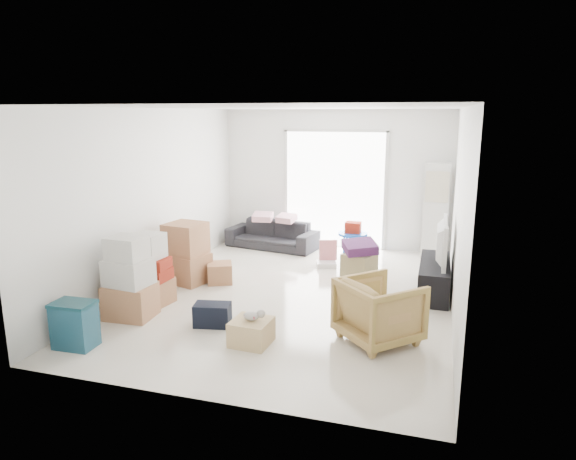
% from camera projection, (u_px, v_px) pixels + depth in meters
% --- Properties ---
extents(room_shell, '(4.98, 6.48, 3.18)m').
position_uv_depth(room_shell, '(293.00, 205.00, 7.30)').
color(room_shell, white).
rests_on(room_shell, ground).
extents(sliding_door, '(2.10, 0.04, 2.33)m').
position_uv_depth(sliding_door, '(334.00, 185.00, 10.11)').
color(sliding_door, white).
rests_on(sliding_door, room_shell).
extents(ac_tower, '(0.45, 0.30, 1.75)m').
position_uv_depth(ac_tower, '(436.00, 211.00, 9.34)').
color(ac_tower, silver).
rests_on(ac_tower, room_shell).
extents(tv_console, '(0.43, 1.43, 0.48)m').
position_uv_depth(tv_console, '(434.00, 277.00, 7.62)').
color(tv_console, black).
rests_on(tv_console, room_shell).
extents(television, '(0.64, 1.10, 0.14)m').
position_uv_depth(television, '(436.00, 257.00, 7.55)').
color(television, black).
rests_on(television, tv_console).
extents(sofa, '(1.86, 0.83, 0.70)m').
position_uv_depth(sofa, '(272.00, 230.00, 10.18)').
color(sofa, '#232327').
rests_on(sofa, room_shell).
extents(pillow_left, '(0.40, 0.33, 0.12)m').
position_uv_depth(pillow_left, '(263.00, 210.00, 10.14)').
color(pillow_left, '#DFA2AE').
rests_on(pillow_left, sofa).
extents(pillow_right, '(0.39, 0.34, 0.11)m').
position_uv_depth(pillow_right, '(286.00, 211.00, 10.01)').
color(pillow_right, '#DFA2AE').
rests_on(pillow_right, sofa).
extents(armchair, '(1.11, 1.11, 0.83)m').
position_uv_depth(armchair, '(379.00, 308.00, 5.96)').
color(armchair, '#AF834E').
rests_on(armchair, room_shell).
extents(storage_bins, '(0.48, 0.34, 0.54)m').
position_uv_depth(storage_bins, '(75.00, 325.00, 5.84)').
color(storage_bins, navy).
rests_on(storage_bins, room_shell).
extents(box_stack_a, '(0.62, 0.52, 1.09)m').
position_uv_depth(box_stack_a, '(129.00, 282.00, 6.66)').
color(box_stack_a, '#A86F4C').
rests_on(box_stack_a, room_shell).
extents(box_stack_b, '(0.57, 0.57, 1.02)m').
position_uv_depth(box_stack_b, '(150.00, 274.00, 7.14)').
color(box_stack_b, '#A86F4C').
rests_on(box_stack_b, room_shell).
extents(box_stack_c, '(0.75, 0.68, 0.95)m').
position_uv_depth(box_stack_c, '(186.00, 254.00, 8.07)').
color(box_stack_c, '#A86F4C').
rests_on(box_stack_c, room_shell).
extents(loose_box, '(0.51, 0.51, 0.32)m').
position_uv_depth(loose_box, '(220.00, 273.00, 8.11)').
color(loose_box, '#A86F4C').
rests_on(loose_box, room_shell).
extents(duffel_bag, '(0.49, 0.35, 0.29)m').
position_uv_depth(duffel_bag, '(212.00, 315.00, 6.46)').
color(duffel_bag, black).
rests_on(duffel_bag, room_shell).
extents(ottoman, '(0.58, 0.58, 0.45)m').
position_uv_depth(ottoman, '(359.00, 267.00, 8.19)').
color(ottoman, olive).
rests_on(ottoman, room_shell).
extents(blanket, '(0.65, 0.65, 0.14)m').
position_uv_depth(blanket, '(360.00, 249.00, 8.13)').
color(blanket, '#542256').
rests_on(blanket, ottoman).
extents(kids_table, '(0.55, 0.55, 0.67)m').
position_uv_depth(kids_table, '(353.00, 232.00, 9.45)').
color(kids_table, blue).
rests_on(kids_table, room_shell).
extents(toy_walker, '(0.41, 0.38, 0.45)m').
position_uv_depth(toy_walker, '(327.00, 259.00, 9.01)').
color(toy_walker, silver).
rests_on(toy_walker, room_shell).
extents(wood_crate, '(0.46, 0.46, 0.29)m').
position_uv_depth(wood_crate, '(251.00, 332.00, 5.95)').
color(wood_crate, '#D4B67A').
rests_on(wood_crate, room_shell).
extents(plush_bunny, '(0.26, 0.15, 0.13)m').
position_uv_depth(plush_bunny, '(254.00, 315.00, 5.91)').
color(plush_bunny, '#B2ADA8').
rests_on(plush_bunny, wood_crate).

